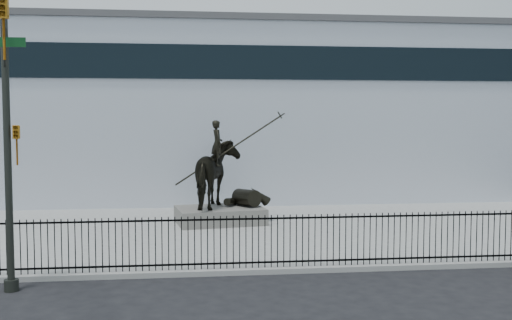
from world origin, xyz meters
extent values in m
plane|color=black|center=(0.00, 0.00, 0.00)|extent=(120.00, 120.00, 0.00)
cube|color=gray|center=(0.00, 7.00, 0.07)|extent=(30.00, 12.00, 0.15)
cube|color=white|center=(0.00, 20.00, 4.50)|extent=(44.00, 14.00, 9.00)
cube|color=black|center=(0.00, 1.25, 0.30)|extent=(22.00, 0.05, 0.05)
cube|color=black|center=(0.00, 1.25, 1.55)|extent=(22.00, 0.05, 0.05)
cube|color=black|center=(0.00, 1.25, 0.90)|extent=(22.00, 0.03, 1.50)
cube|color=#5A5852|center=(-1.24, 8.59, 0.47)|extent=(3.72, 2.85, 0.64)
imported|color=black|center=(-1.24, 8.59, 2.14)|extent=(2.70, 3.02, 2.70)
imported|color=black|center=(-1.34, 8.57, 3.38)|extent=(0.54, 0.73, 1.83)
cylinder|color=black|center=(-0.87, 8.65, 3.10)|extent=(4.30, 0.76, 2.75)
cylinder|color=#242722|center=(-7.00, 0.20, 0.15)|extent=(0.36, 0.36, 0.30)
cylinder|color=#242722|center=(-7.00, 0.20, 3.50)|extent=(0.18, 0.18, 7.00)
cylinder|color=#242722|center=(-6.40, -1.92, 6.60)|extent=(1.47, 4.84, 0.12)
imported|color=orange|center=(-5.80, -4.05, 5.97)|extent=(0.18, 0.22, 1.10)
imported|color=orange|center=(-6.78, 0.20, 3.70)|extent=(0.16, 0.20, 1.00)
cube|color=#0C3F19|center=(-6.64, -1.00, 6.10)|extent=(0.90, 0.03, 0.22)
camera|label=1|loc=(-2.58, -15.30, 4.37)|focal=42.00mm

